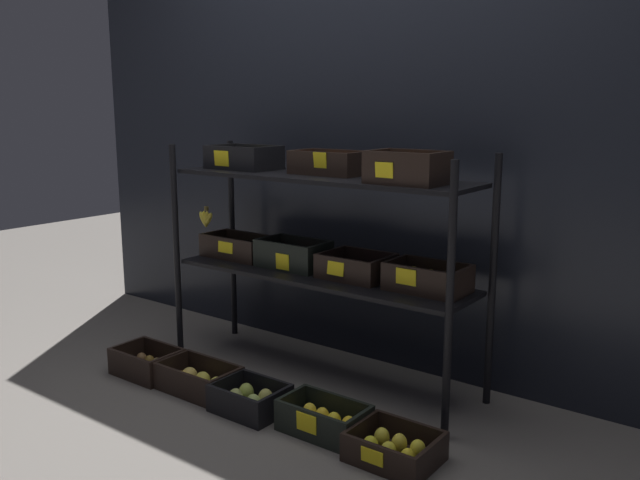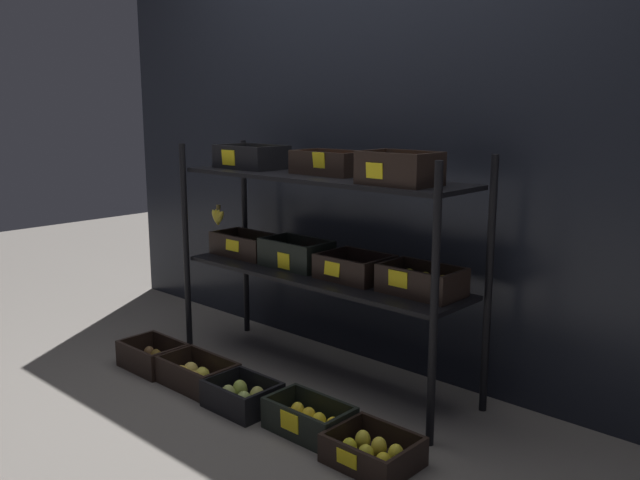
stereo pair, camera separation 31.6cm
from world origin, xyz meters
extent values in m
plane|color=#605B56|center=(0.00, 0.00, 0.00)|extent=(10.00, 10.00, 0.00)
cube|color=black|center=(0.00, 0.41, 1.00)|extent=(3.95, 0.12, 1.99)
cylinder|color=black|center=(-0.77, -0.21, 0.55)|extent=(0.03, 0.03, 1.11)
cylinder|color=black|center=(0.77, -0.21, 0.55)|extent=(0.03, 0.03, 1.11)
cylinder|color=black|center=(-0.77, 0.21, 0.55)|extent=(0.03, 0.03, 1.11)
cylinder|color=black|center=(0.77, 0.21, 0.55)|extent=(0.03, 0.03, 1.11)
cube|color=black|center=(0.00, 0.00, 0.51)|extent=(1.52, 0.38, 0.02)
cube|color=black|center=(0.00, 0.00, 0.97)|extent=(1.52, 0.38, 0.02)
cube|color=black|center=(-0.56, 0.03, 0.52)|extent=(0.38, 0.21, 0.01)
cube|color=black|center=(-0.56, -0.07, 0.58)|extent=(0.38, 0.02, 0.11)
cube|color=black|center=(-0.56, 0.12, 0.58)|extent=(0.38, 0.02, 0.11)
cube|color=black|center=(-0.74, 0.03, 0.58)|extent=(0.02, 0.17, 0.11)
cube|color=black|center=(-0.38, 0.03, 0.58)|extent=(0.02, 0.17, 0.11)
sphere|color=#8FB141|center=(-0.65, 0.01, 0.56)|extent=(0.07, 0.07, 0.07)
sphere|color=#91B935|center=(-0.56, 0.01, 0.56)|extent=(0.07, 0.07, 0.07)
sphere|color=#8DB534|center=(-0.47, 0.00, 0.56)|extent=(0.07, 0.07, 0.07)
sphere|color=#81BA41|center=(-0.64, 0.05, 0.56)|extent=(0.07, 0.07, 0.07)
sphere|color=#87C648|center=(-0.56, 0.05, 0.56)|extent=(0.07, 0.07, 0.07)
sphere|color=#91C737|center=(-0.46, 0.05, 0.56)|extent=(0.07, 0.07, 0.07)
cube|color=yellow|center=(-0.55, -0.08, 0.59)|extent=(0.10, 0.01, 0.06)
cube|color=black|center=(-0.18, 0.03, 0.52)|extent=(0.34, 0.21, 0.01)
cube|color=black|center=(-0.18, -0.07, 0.59)|extent=(0.34, 0.02, 0.13)
cube|color=black|center=(-0.18, 0.12, 0.59)|extent=(0.34, 0.02, 0.13)
cube|color=black|center=(-0.35, 0.03, 0.59)|extent=(0.02, 0.18, 0.13)
cube|color=black|center=(-0.02, 0.03, 0.59)|extent=(0.02, 0.18, 0.13)
sphere|color=red|center=(-0.26, 0.00, 0.56)|extent=(0.07, 0.07, 0.07)
sphere|color=red|center=(-0.19, 0.00, 0.56)|extent=(0.07, 0.07, 0.07)
sphere|color=red|center=(-0.11, 0.00, 0.56)|extent=(0.07, 0.07, 0.07)
sphere|color=red|center=(-0.26, 0.05, 0.56)|extent=(0.07, 0.07, 0.07)
sphere|color=red|center=(-0.18, 0.06, 0.56)|extent=(0.07, 0.07, 0.07)
sphere|color=red|center=(-0.10, 0.06, 0.56)|extent=(0.07, 0.07, 0.07)
cube|color=yellow|center=(-0.16, -0.08, 0.57)|extent=(0.08, 0.01, 0.08)
cube|color=black|center=(0.18, 0.04, 0.52)|extent=(0.31, 0.25, 0.01)
cube|color=black|center=(0.18, -0.07, 0.58)|extent=(0.31, 0.02, 0.10)
cube|color=black|center=(0.18, 0.16, 0.58)|extent=(0.31, 0.02, 0.10)
cube|color=black|center=(0.03, 0.04, 0.58)|extent=(0.02, 0.22, 0.10)
cube|color=black|center=(0.33, 0.04, 0.58)|extent=(0.02, 0.22, 0.10)
sphere|color=#592854|center=(0.09, -0.01, 0.55)|extent=(0.05, 0.05, 0.05)
sphere|color=#552758|center=(0.15, -0.01, 0.55)|extent=(0.05, 0.05, 0.05)
sphere|color=#572853|center=(0.21, -0.01, 0.55)|extent=(0.05, 0.05, 0.05)
sphere|color=#602857|center=(0.26, -0.01, 0.55)|extent=(0.05, 0.05, 0.05)
sphere|color=#6C1B52|center=(0.09, 0.05, 0.55)|extent=(0.05, 0.05, 0.05)
sphere|color=#582A44|center=(0.15, 0.04, 0.55)|extent=(0.05, 0.05, 0.05)
sphere|color=#611A5C|center=(0.21, 0.04, 0.55)|extent=(0.05, 0.05, 0.05)
sphere|color=#6A2858|center=(0.27, 0.04, 0.55)|extent=(0.05, 0.05, 0.05)
sphere|color=#551F4A|center=(0.09, 0.10, 0.55)|extent=(0.05, 0.05, 0.05)
sphere|color=#5F2A58|center=(0.15, 0.10, 0.55)|extent=(0.05, 0.05, 0.05)
sphere|color=#571C56|center=(0.21, 0.10, 0.55)|extent=(0.05, 0.05, 0.05)
sphere|color=#602955|center=(0.26, 0.10, 0.55)|extent=(0.05, 0.05, 0.05)
cube|color=yellow|center=(0.15, -0.08, 0.58)|extent=(0.09, 0.01, 0.06)
cube|color=black|center=(0.55, 0.04, 0.52)|extent=(0.34, 0.21, 0.01)
cube|color=black|center=(0.55, -0.06, 0.58)|extent=(0.34, 0.02, 0.11)
cube|color=black|center=(0.55, 0.14, 0.58)|extent=(0.34, 0.02, 0.11)
cube|color=black|center=(0.39, 0.04, 0.58)|extent=(0.02, 0.18, 0.11)
cube|color=black|center=(0.71, 0.04, 0.58)|extent=(0.02, 0.18, 0.11)
ellipsoid|color=yellow|center=(0.47, 0.01, 0.57)|extent=(0.06, 0.06, 0.08)
ellipsoid|color=yellow|center=(0.55, 0.01, 0.57)|extent=(0.06, 0.06, 0.08)
ellipsoid|color=yellow|center=(0.64, 0.01, 0.57)|extent=(0.06, 0.06, 0.08)
ellipsoid|color=yellow|center=(0.46, 0.07, 0.57)|extent=(0.06, 0.06, 0.08)
ellipsoid|color=yellow|center=(0.55, 0.07, 0.57)|extent=(0.06, 0.06, 0.08)
ellipsoid|color=yellow|center=(0.63, 0.07, 0.57)|extent=(0.06, 0.06, 0.08)
cube|color=yellow|center=(0.50, -0.07, 0.59)|extent=(0.10, 0.01, 0.07)
cube|color=black|center=(-0.50, 0.02, 0.99)|extent=(0.35, 0.23, 0.01)
cube|color=black|center=(-0.50, -0.09, 1.05)|extent=(0.35, 0.02, 0.11)
cube|color=black|center=(-0.50, 0.13, 1.05)|extent=(0.35, 0.02, 0.11)
cube|color=black|center=(-0.66, 0.02, 1.05)|extent=(0.02, 0.20, 0.11)
cube|color=black|center=(-0.33, 0.02, 1.05)|extent=(0.02, 0.20, 0.11)
ellipsoid|color=tan|center=(-0.58, -0.01, 1.04)|extent=(0.07, 0.07, 0.09)
ellipsoid|color=tan|center=(-0.49, -0.01, 1.04)|extent=(0.07, 0.07, 0.09)
ellipsoid|color=#B6B24C|center=(-0.41, -0.01, 1.04)|extent=(0.07, 0.07, 0.09)
ellipsoid|color=gold|center=(-0.58, 0.06, 1.04)|extent=(0.07, 0.07, 0.09)
ellipsoid|color=#AFAE53|center=(-0.50, 0.05, 1.04)|extent=(0.07, 0.07, 0.09)
ellipsoid|color=#AEB34F|center=(-0.42, 0.06, 1.04)|extent=(0.07, 0.07, 0.09)
cube|color=yellow|center=(-0.54, -0.10, 1.04)|extent=(0.10, 0.01, 0.08)
cube|color=black|center=(0.01, 0.06, 0.99)|extent=(0.34, 0.21, 0.01)
cube|color=black|center=(0.01, -0.03, 1.05)|extent=(0.34, 0.02, 0.10)
cube|color=black|center=(0.01, 0.16, 1.05)|extent=(0.34, 0.02, 0.10)
cube|color=black|center=(-0.16, 0.06, 1.05)|extent=(0.02, 0.17, 0.10)
cube|color=black|center=(0.17, 0.06, 1.05)|extent=(0.02, 0.17, 0.10)
sphere|color=orange|center=(-0.09, 0.03, 1.03)|extent=(0.06, 0.06, 0.06)
sphere|color=orange|center=(-0.03, 0.04, 1.03)|extent=(0.06, 0.06, 0.06)
sphere|color=orange|center=(0.04, 0.03, 1.03)|extent=(0.06, 0.06, 0.06)
sphere|color=orange|center=(0.10, 0.03, 1.03)|extent=(0.06, 0.06, 0.06)
sphere|color=orange|center=(-0.09, 0.09, 1.03)|extent=(0.06, 0.06, 0.06)
sphere|color=orange|center=(-0.02, 0.09, 1.03)|extent=(0.06, 0.06, 0.06)
sphere|color=orange|center=(0.04, 0.09, 1.03)|extent=(0.06, 0.06, 0.06)
sphere|color=orange|center=(0.10, 0.09, 1.03)|extent=(0.06, 0.06, 0.06)
cube|color=yellow|center=(0.03, -0.04, 1.05)|extent=(0.07, 0.01, 0.08)
cube|color=black|center=(0.49, -0.05, 0.99)|extent=(0.31, 0.21, 0.01)
cube|color=black|center=(0.49, -0.15, 1.06)|extent=(0.31, 0.02, 0.12)
cube|color=black|center=(0.49, 0.05, 1.06)|extent=(0.31, 0.02, 0.12)
cube|color=black|center=(0.34, -0.05, 1.06)|extent=(0.02, 0.18, 0.12)
cube|color=black|center=(0.64, -0.05, 1.06)|extent=(0.02, 0.18, 0.12)
sphere|color=orange|center=(0.44, -0.08, 1.03)|extent=(0.07, 0.07, 0.07)
sphere|color=orange|center=(0.54, -0.07, 1.03)|extent=(0.07, 0.07, 0.07)
sphere|color=orange|center=(0.44, -0.03, 1.03)|extent=(0.07, 0.07, 0.07)
sphere|color=orange|center=(0.53, -0.02, 1.03)|extent=(0.07, 0.07, 0.07)
cube|color=yellow|center=(0.44, -0.16, 1.05)|extent=(0.08, 0.01, 0.06)
cylinder|color=brown|center=(-0.81, 0.05, 0.75)|extent=(0.02, 0.02, 0.02)
ellipsoid|color=yellow|center=(-0.83, 0.04, 0.69)|extent=(0.08, 0.03, 0.09)
ellipsoid|color=yellow|center=(-0.82, 0.04, 0.69)|extent=(0.05, 0.03, 0.09)
ellipsoid|color=yellow|center=(-0.81, 0.04, 0.69)|extent=(0.05, 0.03, 0.09)
ellipsoid|color=yellow|center=(-0.80, 0.05, 0.69)|extent=(0.08, 0.03, 0.09)
cube|color=black|center=(-0.69, -0.49, 0.01)|extent=(0.32, 0.23, 0.01)
cube|color=black|center=(-0.69, -0.60, 0.07)|extent=(0.32, 0.02, 0.12)
cube|color=black|center=(-0.69, -0.39, 0.07)|extent=(0.32, 0.02, 0.12)
cube|color=black|center=(-0.85, -0.49, 0.07)|extent=(0.02, 0.20, 0.12)
cube|color=black|center=(-0.54, -0.49, 0.07)|extent=(0.02, 0.20, 0.12)
ellipsoid|color=brown|center=(-0.78, -0.52, 0.05)|extent=(0.05, 0.05, 0.07)
ellipsoid|color=brown|center=(-0.72, -0.53, 0.05)|extent=(0.05, 0.05, 0.07)
ellipsoid|color=brown|center=(-0.67, -0.53, 0.05)|extent=(0.05, 0.05, 0.07)
ellipsoid|color=brown|center=(-0.61, -0.53, 0.05)|extent=(0.05, 0.05, 0.07)
ellipsoid|color=brown|center=(-0.78, -0.46, 0.05)|extent=(0.05, 0.05, 0.07)
ellipsoid|color=brown|center=(-0.72, -0.46, 0.05)|extent=(0.05, 0.05, 0.07)
ellipsoid|color=brown|center=(-0.67, -0.45, 0.05)|extent=(0.05, 0.05, 0.07)
ellipsoid|color=brown|center=(-0.60, -0.46, 0.05)|extent=(0.05, 0.05, 0.07)
cube|color=black|center=(-0.35, -0.48, 0.01)|extent=(0.38, 0.22, 0.01)
cube|color=black|center=(-0.35, -0.58, 0.07)|extent=(0.38, 0.02, 0.12)
cube|color=black|center=(-0.35, -0.37, 0.07)|extent=(0.38, 0.02, 0.12)
cube|color=black|center=(-0.53, -0.48, 0.07)|extent=(0.02, 0.19, 0.12)
cube|color=black|center=(-0.16, -0.48, 0.07)|extent=(0.02, 0.19, 0.12)
sphere|color=gold|center=(-0.44, -0.51, 0.05)|extent=(0.07, 0.07, 0.07)
sphere|color=#E6B84C|center=(-0.34, -0.51, 0.05)|extent=(0.07, 0.07, 0.07)
sphere|color=#CFBD51|center=(-0.25, -0.51, 0.05)|extent=(0.07, 0.07, 0.07)
sphere|color=#E0C058|center=(-0.44, -0.45, 0.05)|extent=(0.07, 0.07, 0.07)
sphere|color=gold|center=(-0.35, -0.45, 0.05)|extent=(0.07, 0.07, 0.07)
sphere|color=#CFC84A|center=(-0.25, -0.45, 0.05)|extent=(0.07, 0.07, 0.07)
cube|color=black|center=(-0.01, -0.49, 0.01)|extent=(0.30, 0.23, 0.01)
cube|color=black|center=(-0.01, -0.60, 0.07)|extent=(0.30, 0.02, 0.11)
cube|color=black|center=(-0.01, -0.38, 0.07)|extent=(0.30, 0.02, 0.11)
cube|color=black|center=(-0.15, -0.49, 0.07)|extent=(0.02, 0.20, 0.11)
cube|color=black|center=(0.13, -0.49, 0.07)|extent=(0.02, 0.20, 0.11)
ellipsoid|color=#AAB55D|center=(-0.06, -0.53, 0.06)|extent=(0.07, 0.07, 0.09)
ellipsoid|color=#ACC460|center=(0.04, -0.52, 0.06)|extent=(0.07, 0.07, 0.09)
ellipsoid|color=#A9BF4A|center=(-0.06, -0.46, 0.06)|extent=(0.07, 0.07, 0.09)
ellipsoid|color=tan|center=(0.05, -0.45, 0.06)|extent=(0.07, 0.07, 0.09)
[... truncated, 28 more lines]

